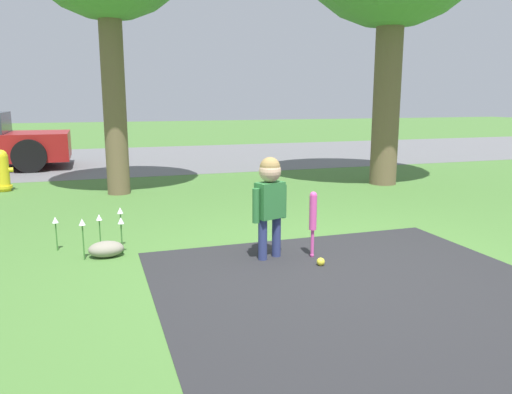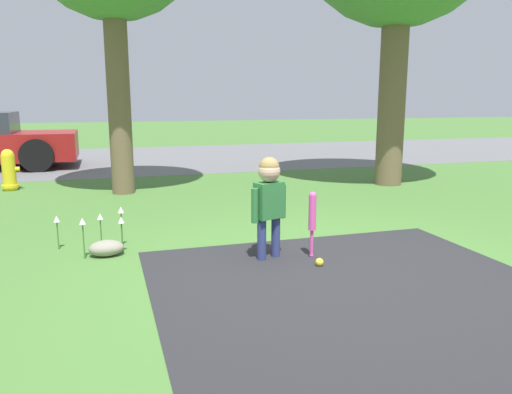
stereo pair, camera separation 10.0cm
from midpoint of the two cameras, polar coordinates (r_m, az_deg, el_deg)
The scene contains 8 objects.
ground_plane at distance 4.39m, azimuth 7.87°, elevation -8.28°, with size 60.00×60.00×0.00m, color #477533.
street_strip at distance 12.77m, azimuth -9.86°, elevation 4.47°, with size 40.00×6.00×0.01m.
child at distance 4.51m, azimuth 0.96°, elevation 0.41°, with size 0.37×0.22×0.94m.
baseball_bat at distance 4.61m, azimuth 5.88°, elevation -2.07°, with size 0.07×0.07×0.62m.
sports_ball at distance 4.48m, azimuth 6.77°, elevation -7.36°, with size 0.07×0.07×0.07m.
fire_hydrant at distance 8.93m, azimuth -27.29°, elevation 2.67°, with size 0.29×0.26×0.66m.
flower_bed at distance 5.03m, azimuth -18.37°, elevation -2.62°, with size 0.66×0.44×0.41m.
edging_rock at distance 4.90m, azimuth -17.32°, elevation -5.70°, with size 0.32×0.22×0.15m.
Camera 1 is at (-1.90, -3.69, 1.45)m, focal length 35.00 mm.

